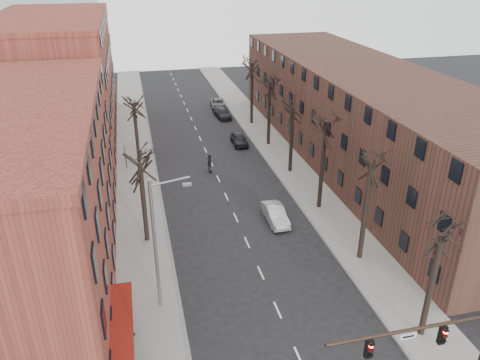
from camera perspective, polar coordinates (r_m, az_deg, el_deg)
sidewalk_left at (r=53.02m, az=-12.63°, el=2.52°), size 4.00×90.00×0.15m
sidewalk_right at (r=55.28m, az=4.15°, el=4.06°), size 4.00×90.00×0.15m
building_left_near at (r=33.40m, az=-26.31°, el=-2.56°), size 12.00×26.00×12.00m
building_left_far at (r=60.11m, az=-21.30°, el=11.09°), size 12.00×28.00×14.00m
building_right at (r=52.25m, az=14.45°, el=7.75°), size 12.00×50.00×10.00m
awning_left at (r=28.53m, az=-13.65°, el=-20.58°), size 1.20×7.00×0.15m
tree_right_a at (r=31.09m, az=21.11°, el=-17.19°), size 5.20×5.20×10.00m
tree_right_b at (r=36.33m, az=14.32°, el=-9.25°), size 5.20×5.20×10.80m
tree_right_c at (r=42.43m, az=9.56°, el=-3.36°), size 5.20×5.20×11.60m
tree_right_d at (r=49.08m, az=6.09°, el=1.02°), size 5.20×5.20×10.00m
tree_right_e at (r=56.09m, az=3.46°, el=4.32°), size 5.20×5.20×10.80m
tree_right_f at (r=63.33m, az=1.40°, el=6.87°), size 5.20×5.20×11.60m
tree_left_a at (r=37.89m, az=-11.20°, el=-7.31°), size 5.20×5.20×9.50m
tree_left_b at (r=52.13m, az=-12.15°, el=2.07°), size 5.20×5.20×9.50m
signal_mast_arm at (r=24.33m, az=24.94°, el=-18.02°), size 8.14×0.30×7.20m
streetlight at (r=28.46m, az=-10.02°, el=-7.25°), size 2.45×0.22×9.03m
silver_sedan at (r=39.54m, az=4.33°, el=-4.20°), size 1.47×4.14×1.36m
parked_car_near at (r=55.87m, az=-0.11°, el=5.04°), size 1.68×4.06×1.37m
parked_car_mid at (r=65.70m, az=-2.16°, el=8.12°), size 2.11×4.38×1.23m
parked_car_far at (r=70.29m, az=-2.67°, el=9.29°), size 2.51×4.74×1.27m
pedestrian_b at (r=29.00m, az=-13.69°, el=-16.78°), size 1.12×1.07×1.81m
pedestrian_crossing at (r=48.33m, az=-3.72°, el=1.99°), size 0.74×1.23×1.97m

